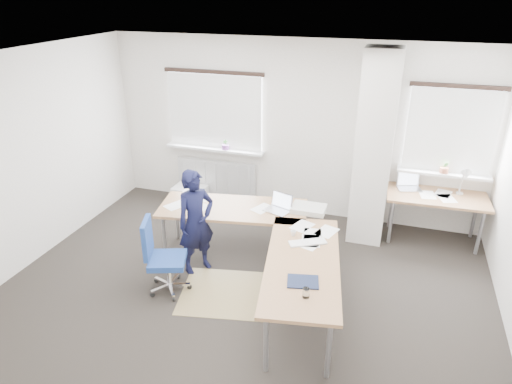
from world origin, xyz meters
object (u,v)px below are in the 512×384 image
(desk_main, at_px, (269,234))
(task_chair, at_px, (165,271))
(person, at_px, (196,222))
(desk_side, at_px, (437,198))

(desk_main, bearing_deg, task_chair, -163.43)
(person, bearing_deg, desk_side, -23.11)
(desk_main, distance_m, person, 0.97)
(task_chair, xyz_separation_m, person, (0.18, 0.56, 0.43))
(desk_side, distance_m, task_chair, 3.95)
(desk_main, distance_m, task_chair, 1.36)
(desk_main, bearing_deg, person, 171.17)
(task_chair, height_order, person, person)
(desk_side, distance_m, person, 3.47)
(desk_main, xyz_separation_m, task_chair, (-1.15, -0.58, -0.42))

